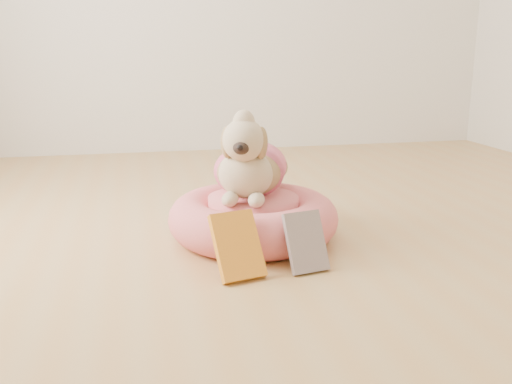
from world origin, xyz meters
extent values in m
plane|color=tan|center=(0.00, 0.00, 0.00)|extent=(4.50, 4.50, 0.00)
cylinder|color=#D35264|center=(-0.18, 0.26, 0.05)|extent=(0.48, 0.48, 0.10)
torus|color=#D35264|center=(-0.18, 0.26, 0.08)|extent=(0.66, 0.66, 0.17)
cylinder|color=#D35264|center=(-0.18, 0.26, 0.12)|extent=(0.35, 0.35, 0.09)
cube|color=gold|center=(-0.31, -0.10, 0.10)|extent=(0.18, 0.18, 0.21)
cube|color=white|center=(-0.07, -0.09, 0.10)|extent=(0.15, 0.13, 0.19)
camera|label=1|loc=(-0.62, -1.81, 0.73)|focal=40.00mm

